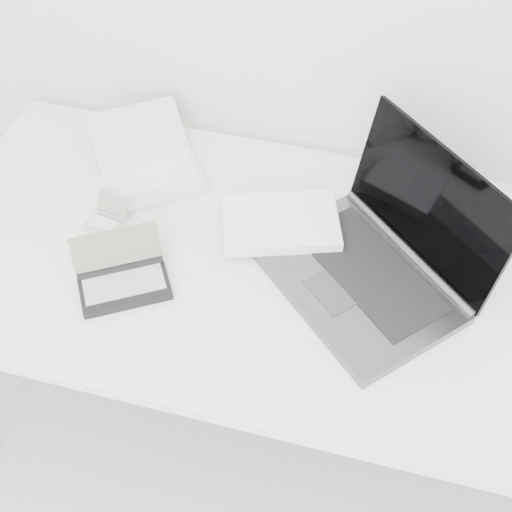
% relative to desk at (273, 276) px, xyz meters
% --- Properties ---
extents(desk, '(1.60, 0.80, 0.73)m').
position_rel_desk_xyz_m(desk, '(0.00, 0.00, 0.00)').
color(desk, white).
rests_on(desk, ground).
extents(laptop_large, '(0.65, 0.55, 0.29)m').
position_rel_desk_xyz_m(laptop_large, '(0.17, 0.04, 0.09)').
color(laptop_large, '#56585B').
rests_on(laptop_large, desk).
extents(netbook_open_white, '(0.36, 0.37, 0.10)m').
position_rel_desk_xyz_m(netbook_open_white, '(-0.37, 0.21, 0.07)').
color(netbook_open_white, white).
rests_on(netbook_open_white, desk).
extents(pda_silver, '(0.10, 0.11, 0.06)m').
position_rel_desk_xyz_m(pda_silver, '(-0.41, 0.02, 0.06)').
color(pda_silver, silver).
rests_on(pda_silver, desk).
extents(palmtop_charcoal, '(0.24, 0.23, 0.10)m').
position_rel_desk_xyz_m(palmtop_charcoal, '(-0.30, -0.14, 0.07)').
color(palmtop_charcoal, black).
rests_on(palmtop_charcoal, desk).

